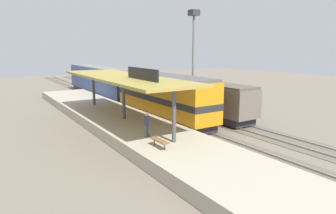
{
  "coord_description": "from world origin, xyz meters",
  "views": [
    {
      "loc": [
        -15.29,
        -24.08,
        7.05
      ],
      "look_at": [
        -1.38,
        -2.21,
        2.0
      ],
      "focal_mm": 32.09,
      "sensor_mm": 36.0,
      "label": 1
    }
  ],
  "objects_px": {
    "freight_car": "(207,98)",
    "platform_bench": "(159,141)",
    "passenger_carriage_single": "(99,81)",
    "person_waiting": "(147,124)",
    "locomotive": "(162,96)",
    "light_mast": "(194,38)"
  },
  "relations": [
    {
      "from": "platform_bench",
      "to": "freight_car",
      "type": "distance_m",
      "value": 13.39
    },
    {
      "from": "light_mast",
      "to": "person_waiting",
      "type": "distance_m",
      "value": 19.29
    },
    {
      "from": "locomotive",
      "to": "platform_bench",
      "type": "bearing_deg",
      "value": -122.43
    },
    {
      "from": "locomotive",
      "to": "light_mast",
      "type": "height_order",
      "value": "light_mast"
    },
    {
      "from": "platform_bench",
      "to": "passenger_carriage_single",
      "type": "bearing_deg",
      "value": 77.67
    },
    {
      "from": "freight_car",
      "to": "locomotive",
      "type": "bearing_deg",
      "value": 164.46
    },
    {
      "from": "freight_car",
      "to": "passenger_carriage_single",
      "type": "bearing_deg",
      "value": 103.42
    },
    {
      "from": "platform_bench",
      "to": "person_waiting",
      "type": "bearing_deg",
      "value": 79.06
    },
    {
      "from": "passenger_carriage_single",
      "to": "platform_bench",
      "type": "bearing_deg",
      "value": -102.33
    },
    {
      "from": "locomotive",
      "to": "person_waiting",
      "type": "bearing_deg",
      "value": -128.37
    },
    {
      "from": "passenger_carriage_single",
      "to": "freight_car",
      "type": "height_order",
      "value": "passenger_carriage_single"
    },
    {
      "from": "locomotive",
      "to": "light_mast",
      "type": "relative_size",
      "value": 1.23
    },
    {
      "from": "platform_bench",
      "to": "passenger_carriage_single",
      "type": "xyz_separation_m",
      "value": [
        6.0,
        27.44,
        0.97
      ]
    },
    {
      "from": "freight_car",
      "to": "platform_bench",
      "type": "bearing_deg",
      "value": -142.4
    },
    {
      "from": "platform_bench",
      "to": "locomotive",
      "type": "xyz_separation_m",
      "value": [
        6.0,
        9.44,
        1.07
      ]
    },
    {
      "from": "passenger_carriage_single",
      "to": "freight_car",
      "type": "relative_size",
      "value": 1.67
    },
    {
      "from": "platform_bench",
      "to": "passenger_carriage_single",
      "type": "relative_size",
      "value": 0.08
    },
    {
      "from": "locomotive",
      "to": "person_waiting",
      "type": "distance_m",
      "value": 8.92
    },
    {
      "from": "light_mast",
      "to": "passenger_carriage_single",
      "type": "bearing_deg",
      "value": 121.63
    },
    {
      "from": "passenger_carriage_single",
      "to": "freight_car",
      "type": "xyz_separation_m",
      "value": [
        4.6,
        -19.28,
        -0.34
      ]
    },
    {
      "from": "passenger_carriage_single",
      "to": "person_waiting",
      "type": "relative_size",
      "value": 11.7
    },
    {
      "from": "platform_bench",
      "to": "freight_car",
      "type": "relative_size",
      "value": 0.14
    }
  ]
}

